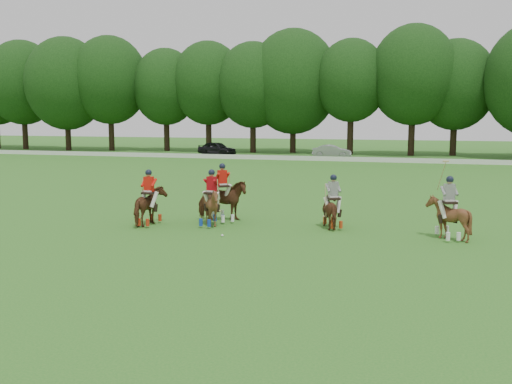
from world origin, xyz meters
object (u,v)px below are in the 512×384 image
(polo_red_a, at_px, (149,205))
(polo_red_c, at_px, (212,206))
(polo_ball, at_px, (222,236))
(polo_stripe_b, at_px, (448,217))
(car_left, at_px, (217,148))
(polo_stripe_a, at_px, (333,209))
(car_mid, at_px, (332,151))
(polo_red_b, at_px, (222,200))

(polo_red_a, relative_size, polo_red_c, 0.99)
(polo_ball, bearing_deg, polo_stripe_b, 13.44)
(car_left, relative_size, polo_red_a, 2.00)
(polo_stripe_b, bearing_deg, polo_ball, -166.56)
(polo_red_a, distance_m, polo_stripe_b, 11.34)
(polo_red_c, xyz_separation_m, polo_stripe_a, (4.67, 0.91, -0.06))
(car_mid, distance_m, polo_red_c, 38.51)
(polo_stripe_a, xyz_separation_m, polo_stripe_b, (4.22, -0.88, 0.06))
(polo_ball, bearing_deg, polo_red_c, 120.61)
(polo_red_b, bearing_deg, polo_ball, -70.60)
(polo_red_c, height_order, polo_stripe_b, polo_stripe_b)
(polo_stripe_a, bearing_deg, polo_red_a, -168.17)
(polo_red_c, bearing_deg, car_left, 109.93)
(car_left, xyz_separation_m, polo_ball, (15.04, -40.32, -0.71))
(car_mid, xyz_separation_m, polo_red_b, (1.23, -37.42, 0.21))
(polo_red_c, bearing_deg, polo_red_b, 86.77)
(polo_stripe_a, bearing_deg, polo_stripe_b, -11.76)
(car_mid, xyz_separation_m, polo_ball, (2.26, -40.32, -0.62))
(car_left, distance_m, car_mid, 12.79)
(car_mid, relative_size, polo_ball, 45.03)
(car_left, distance_m, polo_stripe_a, 41.94)
(polo_red_a, bearing_deg, car_left, 106.43)
(polo_red_c, xyz_separation_m, polo_ball, (1.08, -1.83, -0.76))
(polo_red_b, height_order, polo_stripe_a, polo_red_b)
(car_left, bearing_deg, polo_red_b, -142.20)
(polo_red_b, distance_m, polo_red_c, 1.08)
(polo_red_a, relative_size, polo_red_b, 0.93)
(polo_stripe_b, bearing_deg, car_left, 120.71)
(car_left, relative_size, polo_ball, 49.52)
(car_left, height_order, polo_red_a, polo_red_a)
(polo_red_b, distance_m, polo_stripe_b, 8.89)
(polo_red_c, distance_m, polo_ball, 2.26)
(car_mid, distance_m, polo_stripe_b, 39.75)
(polo_red_b, bearing_deg, car_mid, 91.89)
(polo_red_c, distance_m, polo_stripe_a, 4.76)
(car_mid, relative_size, polo_red_a, 1.81)
(car_left, height_order, polo_stripe_a, polo_stripe_a)
(polo_red_a, xyz_separation_m, polo_stripe_a, (7.11, 1.49, -0.06))
(polo_stripe_a, bearing_deg, polo_red_c, -168.99)
(car_mid, height_order, polo_red_a, polo_red_a)
(car_left, xyz_separation_m, polo_red_c, (13.96, -38.49, 0.04))
(polo_stripe_b, height_order, polo_ball, polo_stripe_b)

